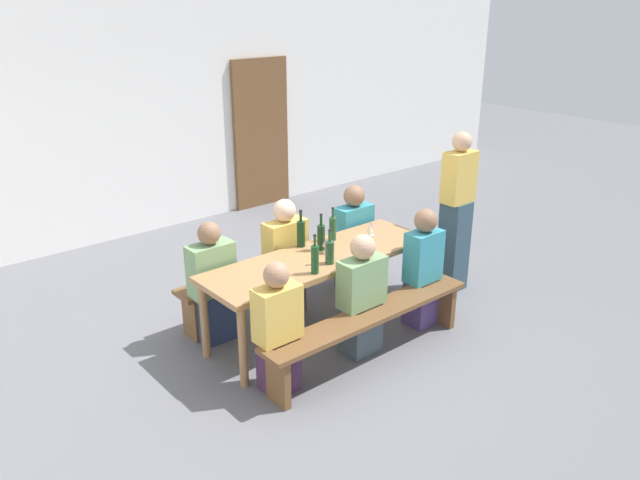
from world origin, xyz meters
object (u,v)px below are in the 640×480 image
(wine_bottle_1, at_px, (301,233))
(wine_glass_0, at_px, (370,229))
(tasting_table, at_px, (320,264))
(bench_near, at_px, (370,322))
(wine_bottle_3, at_px, (321,237))
(wine_glass_2, at_px, (326,242))
(wine_bottle_4, at_px, (333,228))
(seated_guest_far_1, at_px, (286,260))
(wooden_door, at_px, (261,134))
(seated_guest_near_0, at_px, (278,331))
(seated_guest_far_0, at_px, (212,286))
(wine_bottle_2, at_px, (330,251))
(seated_guest_near_2, at_px, (423,270))
(wine_glass_1, at_px, (372,225))
(wine_bottle_0, at_px, (315,259))
(standing_host, at_px, (456,215))
(seated_guest_far_2, at_px, (353,240))
(seated_guest_near_1, at_px, (361,298))
(bench_far, at_px, (277,273))

(wine_bottle_1, height_order, wine_glass_0, wine_bottle_1)
(tasting_table, bearing_deg, bench_near, -90.00)
(wine_bottle_3, relative_size, wine_glass_2, 2.35)
(wine_bottle_4, distance_m, seated_guest_far_1, 0.55)
(wooden_door, bearing_deg, seated_guest_near_0, -123.89)
(wine_glass_0, distance_m, seated_guest_far_0, 1.54)
(wine_bottle_2, relative_size, wine_glass_2, 2.13)
(wine_glass_0, bearing_deg, seated_guest_near_2, -66.89)
(wine_glass_0, relative_size, wine_glass_1, 1.11)
(wine_bottle_0, distance_m, standing_host, 1.93)
(wooden_door, height_order, wine_bottle_4, wooden_door)
(seated_guest_far_2, bearing_deg, bench_near, -37.21)
(wooden_door, bearing_deg, standing_host, -92.24)
(seated_guest_near_2, bearing_deg, seated_guest_far_1, 39.26)
(seated_guest_near_1, bearing_deg, wine_bottle_4, -22.94)
(wine_bottle_0, xyz_separation_m, seated_guest_near_0, (-0.57, -0.24, -0.36))
(seated_guest_near_1, relative_size, standing_host, 0.65)
(seated_guest_near_0, xyz_separation_m, seated_guest_near_2, (1.65, 0.00, 0.03))
(wine_bottle_2, height_order, wine_bottle_4, wine_bottle_4)
(wine_bottle_0, distance_m, seated_guest_near_0, 0.72)
(bench_far, distance_m, seated_guest_far_0, 0.84)
(wine_bottle_2, height_order, standing_host, standing_host)
(wine_glass_1, bearing_deg, wine_bottle_4, 157.03)
(wine_bottle_0, relative_size, seated_guest_far_2, 0.31)
(wine_bottle_0, relative_size, standing_host, 0.21)
(wine_bottle_0, relative_size, wine_glass_0, 2.09)
(wine_bottle_0, bearing_deg, wine_glass_1, 18.48)
(wooden_door, xyz_separation_m, bench_far, (-1.80, -2.78, -0.69))
(wine_glass_1, bearing_deg, wooden_door, 71.99)
(bench_near, relative_size, seated_guest_far_1, 1.84)
(bench_near, distance_m, standing_host, 1.78)
(wine_glass_1, bearing_deg, bench_near, -134.39)
(wine_bottle_4, height_order, seated_guest_far_2, seated_guest_far_2)
(bench_far, xyz_separation_m, seated_guest_far_1, (-0.01, -0.15, 0.19))
(bench_near, bearing_deg, wine_bottle_2, 95.44)
(wine_glass_2, bearing_deg, wooden_door, 63.40)
(bench_far, height_order, wine_bottle_2, wine_bottle_2)
(seated_guest_near_0, height_order, seated_guest_far_1, seated_guest_far_1)
(wine_bottle_3, bearing_deg, wine_glass_0, -12.65)
(tasting_table, bearing_deg, seated_guest_near_0, -149.31)
(wine_bottle_1, bearing_deg, seated_guest_far_2, 13.98)
(bench_far, xyz_separation_m, wine_glass_0, (0.60, -0.66, 0.51))
(wine_bottle_3, bearing_deg, seated_guest_far_1, 104.96)
(seated_guest_far_0, bearing_deg, wine_bottle_2, 48.43)
(wine_bottle_1, relative_size, wine_glass_0, 2.14)
(bench_near, distance_m, wine_bottle_1, 1.07)
(seated_guest_far_0, bearing_deg, seated_guest_far_2, 90.00)
(wine_glass_2, distance_m, seated_guest_far_2, 0.98)
(wine_glass_2, xyz_separation_m, seated_guest_far_2, (0.79, 0.49, -0.32))
(wine_glass_1, height_order, seated_guest_far_1, seated_guest_far_1)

